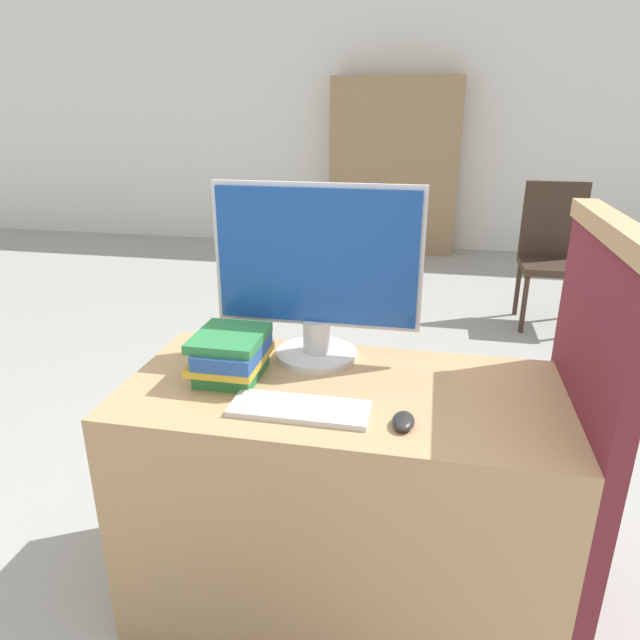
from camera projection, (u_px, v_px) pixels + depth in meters
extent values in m
cube|color=white|center=(420.00, 118.00, 6.10)|extent=(12.00, 0.06, 2.80)
cube|color=tan|center=(340.00, 499.00, 1.76)|extent=(1.25, 0.62, 0.77)
cube|color=maroon|center=(574.00, 457.00, 1.58)|extent=(0.05, 0.66, 1.22)
cube|color=tan|center=(615.00, 229.00, 1.35)|extent=(0.07, 0.66, 0.05)
cylinder|color=silver|center=(317.00, 354.00, 1.82)|extent=(0.26, 0.26, 0.02)
cylinder|color=silver|center=(316.00, 336.00, 1.80)|extent=(0.09, 0.09, 0.10)
cube|color=silver|center=(317.00, 256.00, 1.71)|extent=(0.64, 0.01, 0.44)
cube|color=#19479E|center=(316.00, 257.00, 1.71)|extent=(0.61, 0.02, 0.41)
cube|color=silver|center=(300.00, 409.00, 1.49)|extent=(0.37, 0.14, 0.02)
ellipsoid|color=#262626|center=(403.00, 421.00, 1.42)|extent=(0.06, 0.09, 0.03)
cube|color=#2D7F42|center=(232.00, 370.00, 1.69)|extent=(0.17, 0.20, 0.04)
cube|color=gold|center=(231.00, 359.00, 1.68)|extent=(0.19, 0.26, 0.02)
cube|color=#285199|center=(233.00, 351.00, 1.65)|extent=(0.17, 0.24, 0.04)
cube|color=#2D7F42|center=(229.00, 338.00, 1.65)|extent=(0.20, 0.23, 0.03)
cylinder|color=#38281E|center=(524.00, 304.00, 4.01)|extent=(0.04, 0.04, 0.42)
cylinder|color=#38281E|center=(581.00, 308.00, 3.94)|extent=(0.04, 0.04, 0.42)
cylinder|color=#38281E|center=(518.00, 289.00, 4.36)|extent=(0.04, 0.04, 0.42)
cylinder|color=#38281E|center=(570.00, 292.00, 4.29)|extent=(0.04, 0.04, 0.42)
cube|color=#38281E|center=(552.00, 266.00, 4.07)|extent=(0.44, 0.44, 0.05)
cube|color=#38281E|center=(554.00, 220.00, 4.15)|extent=(0.44, 0.04, 0.55)
cube|color=#9E7A56|center=(394.00, 167.00, 6.10)|extent=(1.35, 0.32, 1.81)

